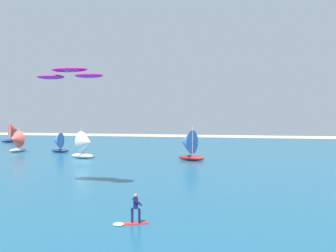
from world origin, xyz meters
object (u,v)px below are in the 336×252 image
at_px(kite, 69,74).
at_px(sailboat_trailing, 13,132).
at_px(sailboat_mid_left, 188,145).
at_px(kitesurfer, 132,213).
at_px(sailboat_far_left, 16,141).
at_px(sailboat_mid_right, 85,144).
at_px(sailboat_leading, 58,142).

bearing_deg(kite, sailboat_trailing, 127.98).
relative_size(kite, sailboat_trailing, 1.33).
xyz_separation_m(kite, sailboat_mid_left, (6.39, 20.70, -7.30)).
xyz_separation_m(kitesurfer, sailboat_mid_left, (-1.77, 29.86, 1.43)).
relative_size(sailboat_far_left, sailboat_mid_right, 0.92).
distance_m(sailboat_mid_left, sailboat_trailing, 47.93).
distance_m(kitesurfer, sailboat_trailing, 69.15).
bearing_deg(sailboat_trailing, sailboat_mid_left, -30.24).
bearing_deg(kitesurfer, sailboat_mid_right, 118.31).
relative_size(sailboat_mid_left, sailboat_trailing, 0.96).
relative_size(sailboat_leading, sailboat_trailing, 0.76).
bearing_deg(kitesurfer, sailboat_mid_left, 93.39).
bearing_deg(sailboat_mid_right, sailboat_leading, 138.41).
bearing_deg(kite, sailboat_mid_left, 72.85).
bearing_deg(sailboat_trailing, sailboat_mid_right, -42.11).
bearing_deg(sailboat_trailing, kitesurfer, -51.36).
distance_m(kite, sailboat_trailing, 57.35).
bearing_deg(sailboat_trailing, sailboat_far_left, -55.50).
relative_size(kitesurfer, kite, 0.32).
bearing_deg(sailboat_mid_left, sailboat_far_left, 169.90).
bearing_deg(sailboat_mid_right, kite, -69.33).
bearing_deg(sailboat_mid_left, sailboat_leading, 164.05).
bearing_deg(sailboat_mid_left, kite, -107.15).
bearing_deg(sailboat_far_left, sailboat_mid_left, -10.10).
height_order(kite, sailboat_far_left, kite).
relative_size(sailboat_leading, sailboat_mid_right, 0.85).
relative_size(kite, sailboat_leading, 1.76).
height_order(kite, sailboat_leading, kite).
relative_size(kitesurfer, sailboat_mid_left, 0.45).
bearing_deg(kitesurfer, sailboat_trailing, 128.64).
bearing_deg(kitesurfer, sailboat_leading, 123.06).
relative_size(kite, sailboat_mid_right, 1.50).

